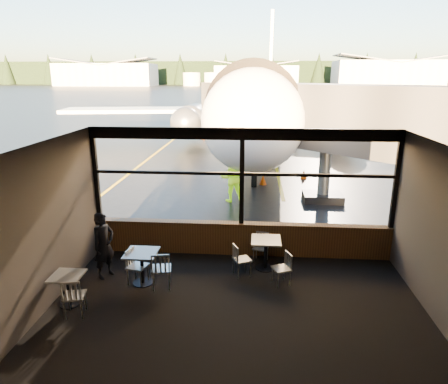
# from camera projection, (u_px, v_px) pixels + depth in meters

# --- Properties ---
(ground_plane) EXTENTS (520.00, 520.00, 0.00)m
(ground_plane) POSITION_uv_depth(u_px,v_px,m) (255.00, 91.00, 125.90)
(ground_plane) COLOR black
(ground_plane) RESTS_ON ground
(carpet_floor) EXTENTS (8.00, 6.00, 0.01)m
(carpet_floor) POSITION_uv_depth(u_px,v_px,m) (235.00, 316.00, 8.23)
(carpet_floor) COLOR black
(carpet_floor) RESTS_ON ground
(ceiling) EXTENTS (8.00, 6.00, 0.04)m
(ceiling) POSITION_uv_depth(u_px,v_px,m) (237.00, 149.00, 7.25)
(ceiling) COLOR #38332D
(ceiling) RESTS_ON ground
(wall_left) EXTENTS (0.04, 6.00, 3.50)m
(wall_left) POSITION_uv_depth(u_px,v_px,m) (38.00, 232.00, 8.04)
(wall_left) COLOR #463E38
(wall_left) RESTS_ON ground
(wall_back) EXTENTS (8.00, 0.04, 3.50)m
(wall_back) POSITION_uv_depth(u_px,v_px,m) (224.00, 334.00, 4.87)
(wall_back) COLOR #463E38
(wall_back) RESTS_ON ground
(window_sill) EXTENTS (8.00, 0.28, 0.90)m
(window_sill) POSITION_uv_depth(u_px,v_px,m) (241.00, 239.00, 10.97)
(window_sill) COLOR #533419
(window_sill) RESTS_ON ground
(window_header) EXTENTS (8.00, 0.18, 0.30)m
(window_header) POSITION_uv_depth(u_px,v_px,m) (242.00, 134.00, 10.16)
(window_header) COLOR black
(window_header) RESTS_ON ground
(mullion_left) EXTENTS (0.12, 0.12, 2.60)m
(mullion_left) POSITION_uv_depth(u_px,v_px,m) (96.00, 175.00, 10.78)
(mullion_left) COLOR black
(mullion_left) RESTS_ON ground
(mullion_centre) EXTENTS (0.12, 0.12, 2.60)m
(mullion_centre) POSITION_uv_depth(u_px,v_px,m) (242.00, 178.00, 10.48)
(mullion_centre) COLOR black
(mullion_centre) RESTS_ON ground
(mullion_right) EXTENTS (0.12, 0.12, 2.60)m
(mullion_right) POSITION_uv_depth(u_px,v_px,m) (396.00, 181.00, 10.18)
(mullion_right) COLOR black
(mullion_right) RESTS_ON ground
(window_transom) EXTENTS (8.00, 0.10, 0.08)m
(window_transom) POSITION_uv_depth(u_px,v_px,m) (242.00, 174.00, 10.45)
(window_transom) COLOR black
(window_transom) RESTS_ON ground
(airliner) EXTENTS (33.14, 39.03, 11.43)m
(airliner) POSITION_uv_depth(u_px,v_px,m) (267.00, 62.00, 28.18)
(airliner) COLOR white
(airliner) RESTS_ON ground_plane
(jet_bridge) EXTENTS (9.07, 11.08, 4.83)m
(jet_bridge) POSITION_uv_depth(u_px,v_px,m) (340.00, 139.00, 15.41)
(jet_bridge) COLOR #29292B
(jet_bridge) RESTS_ON ground_plane
(cafe_table_near) EXTENTS (0.74, 0.74, 0.81)m
(cafe_table_near) POSITION_uv_depth(u_px,v_px,m) (266.00, 254.00, 10.16)
(cafe_table_near) COLOR #A29D95
(cafe_table_near) RESTS_ON carpet_floor
(cafe_table_mid) EXTENTS (0.74, 0.74, 0.81)m
(cafe_table_mid) POSITION_uv_depth(u_px,v_px,m) (142.00, 268.00, 9.43)
(cafe_table_mid) COLOR gray
(cafe_table_mid) RESTS_ON carpet_floor
(cafe_table_left) EXTENTS (0.65, 0.65, 0.71)m
(cafe_table_left) POSITION_uv_depth(u_px,v_px,m) (69.00, 290.00, 8.56)
(cafe_table_left) COLOR gray
(cafe_table_left) RESTS_ON carpet_floor
(chair_near_e) EXTENTS (0.57, 0.57, 0.80)m
(chair_near_e) POSITION_uv_depth(u_px,v_px,m) (281.00, 269.00, 9.40)
(chair_near_e) COLOR #B7B2A5
(chair_near_e) RESTS_ON carpet_floor
(chair_near_w) EXTENTS (0.59, 0.59, 0.82)m
(chair_near_w) POSITION_uv_depth(u_px,v_px,m) (242.00, 260.00, 9.83)
(chair_near_w) COLOR #BAB4A8
(chair_near_w) RESTS_ON carpet_floor
(chair_near_n) EXTENTS (0.53, 0.53, 0.80)m
(chair_near_n) POSITION_uv_depth(u_px,v_px,m) (261.00, 248.00, 10.54)
(chair_near_n) COLOR beige
(chair_near_n) RESTS_ON carpet_floor
(chair_mid_s) EXTENTS (0.60, 0.60, 0.94)m
(chair_mid_s) POSITION_uv_depth(u_px,v_px,m) (161.00, 269.00, 9.24)
(chair_mid_s) COLOR beige
(chair_mid_s) RESTS_ON carpet_floor
(chair_mid_w) EXTENTS (0.58, 0.58, 0.88)m
(chair_mid_w) POSITION_uv_depth(u_px,v_px,m) (138.00, 267.00, 9.41)
(chair_mid_w) COLOR #B2ADA1
(chair_mid_w) RESTS_ON carpet_floor
(chair_left_s) EXTENTS (0.56, 0.56, 0.87)m
(chair_left_s) POSITION_uv_depth(u_px,v_px,m) (74.00, 296.00, 8.17)
(chair_left_s) COLOR beige
(chair_left_s) RESTS_ON carpet_floor
(passenger) EXTENTS (0.64, 0.72, 1.65)m
(passenger) POSITION_uv_depth(u_px,v_px,m) (104.00, 245.00, 9.66)
(passenger) COLOR black
(passenger) RESTS_ON carpet_floor
(ground_crew) EXTENTS (0.99, 0.82, 1.86)m
(ground_crew) POSITION_uv_depth(u_px,v_px,m) (232.00, 178.00, 15.56)
(ground_crew) COLOR #BFF219
(ground_crew) RESTS_ON ground_plane
(cone_nose) EXTENTS (0.32, 0.32, 0.45)m
(cone_nose) POSITION_uv_depth(u_px,v_px,m) (263.00, 180.00, 18.13)
(cone_nose) COLOR orange
(cone_nose) RESTS_ON ground_plane
(cone_wing) EXTENTS (0.35, 0.35, 0.48)m
(cone_wing) POSITION_uv_depth(u_px,v_px,m) (204.00, 135.00, 31.37)
(cone_wing) COLOR #F66207
(cone_wing) RESTS_ON ground_plane
(hangar_left) EXTENTS (45.00, 18.00, 11.00)m
(hangar_left) POSITION_uv_depth(u_px,v_px,m) (107.00, 74.00, 187.04)
(hangar_left) COLOR silver
(hangar_left) RESTS_ON ground_plane
(hangar_mid) EXTENTS (38.00, 15.00, 10.00)m
(hangar_mid) POSITION_uv_depth(u_px,v_px,m) (256.00, 75.00, 186.68)
(hangar_mid) COLOR silver
(hangar_mid) RESTS_ON ground_plane
(hangar_right) EXTENTS (50.00, 20.00, 12.00)m
(hangar_right) POSITION_uv_depth(u_px,v_px,m) (393.00, 72.00, 175.18)
(hangar_right) COLOR silver
(hangar_right) RESTS_ON ground_plane
(fuel_tank_a) EXTENTS (8.00, 8.00, 6.00)m
(fuel_tank_a) POSITION_uv_depth(u_px,v_px,m) (192.00, 79.00, 186.64)
(fuel_tank_a) COLOR silver
(fuel_tank_a) RESTS_ON ground_plane
(fuel_tank_b) EXTENTS (8.00, 8.00, 6.00)m
(fuel_tank_b) POSITION_uv_depth(u_px,v_px,m) (213.00, 79.00, 185.88)
(fuel_tank_b) COLOR silver
(fuel_tank_b) RESTS_ON ground_plane
(fuel_tank_c) EXTENTS (8.00, 8.00, 6.00)m
(fuel_tank_c) POSITION_uv_depth(u_px,v_px,m) (234.00, 79.00, 185.13)
(fuel_tank_c) COLOR silver
(fuel_tank_c) RESTS_ON ground_plane
(treeline) EXTENTS (360.00, 3.00, 12.00)m
(treeline) POSITION_uv_depth(u_px,v_px,m) (256.00, 73.00, 210.32)
(treeline) COLOR black
(treeline) RESTS_ON ground_plane
(cone_extra) EXTENTS (0.31, 0.31, 0.44)m
(cone_extra) POSITION_uv_depth(u_px,v_px,m) (304.00, 174.00, 19.15)
(cone_extra) COLOR #EA4C07
(cone_extra) RESTS_ON ground_plane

